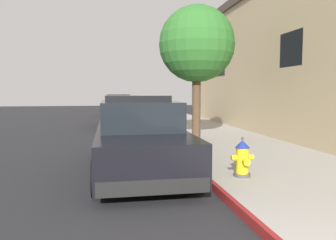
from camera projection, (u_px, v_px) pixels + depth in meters
name	position (u px, v px, depth m)	size (l,w,h in m)	color
ground_plane	(43.00, 147.00, 11.11)	(32.49, 60.00, 0.20)	#232326
sidewalk_pavement	(212.00, 137.00, 12.16)	(3.79, 60.00, 0.14)	#9E9991
curb_painted_edge	(161.00, 139.00, 11.82)	(0.08, 60.00, 0.14)	maroon
police_cruiser	(139.00, 138.00, 7.32)	(1.94, 4.84, 1.68)	black
parked_car_silver_ahead	(122.00, 112.00, 16.88)	(1.94, 4.84, 1.56)	black
parked_car_dark_far	(118.00, 105.00, 24.19)	(1.94, 4.84, 1.56)	maroon
fire_hydrant	(242.00, 158.00, 6.26)	(0.44, 0.40, 0.76)	#4C4C51
street_tree	(197.00, 45.00, 10.54)	(2.46, 2.46, 4.39)	brown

